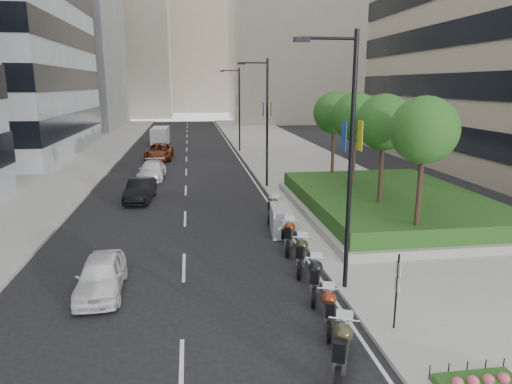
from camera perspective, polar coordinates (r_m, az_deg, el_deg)
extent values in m
plane|color=black|center=(15.52, -3.41, -14.69)|extent=(160.00, 160.00, 0.00)
cube|color=#9E9B93|center=(45.39, 4.70, 4.13)|extent=(10.00, 100.00, 0.15)
cube|color=#9E9B93|center=(45.58, -22.03, 3.24)|extent=(8.00, 100.00, 0.15)
cube|color=silver|center=(44.52, -1.98, 3.90)|extent=(0.12, 100.00, 0.01)
cube|color=silver|center=(44.27, -8.70, 3.70)|extent=(0.12, 100.00, 0.01)
cube|color=gray|center=(87.09, -24.64, 17.25)|extent=(22.00, 26.00, 30.00)
cube|color=#B7AD93|center=(97.06, 5.91, 19.59)|extent=(28.00, 24.00, 36.00)
cube|color=#B7AD93|center=(115.33, -17.49, 17.56)|extent=(26.00, 24.00, 34.00)
cube|color=#B7AD93|center=(134.21, -7.26, 18.22)|extent=(30.00, 24.00, 38.00)
cube|color=gray|center=(27.03, 16.27, -2.09)|extent=(10.00, 14.00, 0.40)
cube|color=#123F18|center=(26.88, 16.35, -0.86)|extent=(9.40, 13.40, 0.80)
cylinder|color=#332319|center=(20.64, 19.66, -0.73)|extent=(0.22, 0.22, 4.00)
sphere|color=#284E18|center=(20.18, 20.30, 7.29)|extent=(2.80, 2.80, 2.80)
cylinder|color=#332319|center=(24.15, 15.30, 1.54)|extent=(0.22, 0.22, 4.00)
sphere|color=#284E18|center=(23.76, 15.73, 8.40)|extent=(2.80, 2.80, 2.80)
cylinder|color=#332319|center=(27.80, 12.06, 3.22)|extent=(0.22, 0.22, 4.00)
sphere|color=#284E18|center=(27.45, 12.35, 9.18)|extent=(2.80, 2.80, 2.80)
cylinder|color=#332319|center=(31.53, 9.57, 4.50)|extent=(0.22, 0.22, 4.00)
sphere|color=#284E18|center=(31.23, 9.77, 9.76)|extent=(2.80, 2.80, 2.80)
cylinder|color=black|center=(15.86, 11.72, 2.94)|extent=(0.16, 0.16, 9.00)
cylinder|color=black|center=(15.40, 9.17, 18.44)|extent=(1.80, 0.10, 0.10)
cube|color=black|center=(15.16, 5.73, 18.43)|extent=(0.50, 0.22, 0.14)
cube|color=yellow|center=(15.81, 12.87, 6.88)|extent=(0.02, 0.45, 1.00)
cube|color=navy|center=(15.62, 10.94, 6.89)|extent=(0.02, 0.45, 1.00)
cylinder|color=black|center=(32.24, 1.40, 8.36)|extent=(0.16, 0.16, 9.00)
cylinder|color=black|center=(32.01, -0.20, 15.85)|extent=(1.80, 0.10, 0.10)
cube|color=black|center=(31.90, -1.87, 15.76)|extent=(0.50, 0.22, 0.14)
cube|color=yellow|center=(32.21, 1.91, 10.31)|extent=(0.02, 0.45, 1.00)
cube|color=navy|center=(32.12, 0.91, 10.31)|extent=(0.02, 0.45, 1.00)
cylinder|color=black|center=(50.03, -2.09, 10.12)|extent=(0.16, 0.16, 9.00)
cylinder|color=black|center=(49.89, -3.20, 14.92)|extent=(1.80, 0.10, 0.10)
cube|color=black|center=(49.81, -4.26, 14.85)|extent=(0.50, 0.22, 0.14)
cube|color=yellow|center=(50.01, -1.78, 11.38)|extent=(0.02, 0.45, 1.00)
cube|color=navy|center=(49.95, -2.43, 11.37)|extent=(0.02, 0.45, 1.00)
cylinder|color=black|center=(14.39, 17.13, -12.11)|extent=(0.06, 0.06, 2.50)
cube|color=silver|center=(14.07, 17.35, -9.16)|extent=(0.02, 0.32, 0.42)
cube|color=silver|center=(14.26, 17.21, -11.02)|extent=(0.02, 0.32, 0.42)
cylinder|color=black|center=(11.96, 10.09, -22.38)|extent=(0.40, 0.68, 0.69)
cylinder|color=black|center=(13.44, 10.93, -18.02)|extent=(0.40, 0.68, 0.69)
cube|color=silver|center=(12.54, 10.55, -19.48)|extent=(0.69, 1.00, 0.47)
sphere|color=#32321C|center=(12.64, 10.81, -16.98)|extent=(0.53, 0.53, 0.53)
cube|color=black|center=(12.07, 10.47, -18.91)|extent=(0.62, 0.89, 0.18)
cylinder|color=silver|center=(12.78, 10.99, -15.37)|extent=(0.77, 0.39, 0.06)
cylinder|color=black|center=(13.94, 9.12, -16.91)|extent=(0.27, 0.61, 0.60)
cylinder|color=black|center=(15.31, 8.97, -14.00)|extent=(0.27, 0.61, 0.60)
cube|color=silver|center=(14.50, 9.07, -14.91)|extent=(0.50, 0.87, 0.41)
sphere|color=maroon|center=(14.62, 9.10, -13.04)|extent=(0.47, 0.47, 0.47)
cube|color=black|center=(14.10, 9.15, -14.35)|extent=(0.46, 0.77, 0.16)
cylinder|color=silver|center=(14.76, 9.10, -11.85)|extent=(0.70, 0.24, 0.05)
cylinder|color=black|center=(15.75, 7.22, -12.98)|extent=(0.33, 0.68, 0.67)
cylinder|color=black|center=(17.31, 7.51, -10.47)|extent=(0.33, 0.68, 0.67)
cube|color=silver|center=(16.40, 7.38, -11.16)|extent=(0.59, 0.97, 0.45)
sphere|color=black|center=(16.56, 7.49, -9.36)|extent=(0.52, 0.52, 0.52)
cube|color=black|center=(15.96, 7.36, -10.51)|extent=(0.54, 0.86, 0.17)
cylinder|color=silver|center=(16.75, 7.56, -8.23)|extent=(0.78, 0.30, 0.05)
cylinder|color=black|center=(17.77, 5.41, -9.75)|extent=(0.33, 0.68, 0.67)
cylinder|color=black|center=(19.38, 5.84, -7.76)|extent=(0.33, 0.68, 0.67)
cube|color=silver|center=(18.46, 5.63, -8.25)|extent=(0.60, 0.98, 0.46)
sphere|color=black|center=(18.64, 5.75, -6.67)|extent=(0.52, 0.52, 0.52)
cube|color=black|center=(18.03, 5.58, -7.60)|extent=(0.54, 0.87, 0.17)
cylinder|color=silver|center=(18.84, 5.84, -5.69)|extent=(0.78, 0.30, 0.05)
cylinder|color=black|center=(19.85, 3.95, -7.18)|extent=(0.31, 0.69, 0.68)
cylinder|color=black|center=(21.51, 4.26, -5.55)|extent=(0.31, 0.69, 0.68)
cube|color=silver|center=(20.57, 4.11, -5.89)|extent=(0.57, 0.99, 0.46)
sphere|color=maroon|center=(20.78, 4.19, -4.47)|extent=(0.53, 0.53, 0.53)
cube|color=black|center=(20.14, 4.07, -5.25)|extent=(0.52, 0.88, 0.18)
cylinder|color=silver|center=(20.99, 4.26, -3.59)|extent=(0.80, 0.28, 0.06)
cylinder|color=black|center=(22.03, 3.32, -5.09)|extent=(0.19, 0.68, 0.67)
cylinder|color=black|center=(23.67, 2.87, -3.77)|extent=(0.19, 0.68, 0.67)
cube|color=gray|center=(22.74, 3.10, -3.52)|extent=(1.13, 2.36, 1.36)
cylinder|color=black|center=(24.20, 1.76, -3.39)|extent=(0.36, 0.65, 0.65)
cylinder|color=black|center=(25.79, 2.54, -2.34)|extent=(0.36, 0.65, 0.65)
cube|color=silver|center=(24.90, 2.14, -2.49)|extent=(0.63, 0.95, 0.44)
sphere|color=#32331C|center=(25.12, 2.31, -1.40)|extent=(0.51, 0.51, 0.51)
cube|color=black|center=(24.51, 2.00, -1.92)|extent=(0.57, 0.84, 0.17)
cylinder|color=silver|center=(25.34, 2.44, -0.73)|extent=(0.74, 0.34, 0.05)
imported|color=white|center=(17.37, -18.81, -9.84)|extent=(1.69, 3.93, 1.32)
imported|color=black|center=(30.06, -14.26, 0.24)|extent=(1.82, 4.32, 1.39)
imported|color=silver|center=(36.85, -12.86, 2.67)|extent=(2.09, 4.80, 1.38)
imported|color=#65200C|center=(46.49, -12.01, 4.96)|extent=(2.74, 5.60, 1.53)
cube|color=white|center=(57.96, -11.89, 6.86)|extent=(2.09, 5.08, 2.10)
cube|color=white|center=(56.13, -11.97, 6.14)|extent=(1.95, 1.27, 1.10)
cylinder|color=black|center=(56.31, -12.78, 5.91)|extent=(0.25, 0.70, 0.70)
cylinder|color=black|center=(56.21, -11.14, 5.98)|extent=(0.25, 0.70, 0.70)
cylinder|color=black|center=(59.68, -12.54, 6.33)|extent=(0.25, 0.70, 0.70)
cylinder|color=black|center=(59.59, -10.99, 6.39)|extent=(0.25, 0.70, 0.70)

